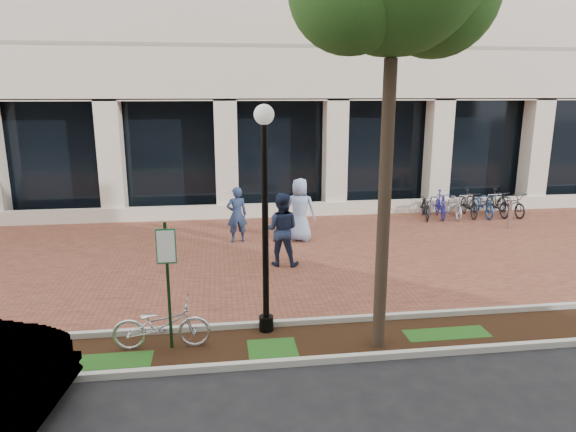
{
  "coord_description": "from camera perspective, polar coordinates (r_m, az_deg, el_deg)",
  "views": [
    {
      "loc": [
        -2.3,
        -13.68,
        4.46
      ],
      "look_at": [
        -0.54,
        -0.8,
        1.31
      ],
      "focal_mm": 32.0,
      "sensor_mm": 36.0,
      "label": 1
    }
  ],
  "objects": [
    {
      "name": "parking_sign",
      "position": [
        9.11,
        -13.26,
        -5.8
      ],
      "size": [
        0.34,
        0.07,
        2.33
      ],
      "rotation": [
        0.0,
        0.0,
        -0.04
      ],
      "color": "#133619",
      "rests_on": "ground"
    },
    {
      "name": "lamppost",
      "position": [
        9.29,
        -2.57,
        0.84
      ],
      "size": [
        0.36,
        0.36,
        4.26
      ],
      "color": "black",
      "rests_on": "ground"
    },
    {
      "name": "bike_rack_cluster",
      "position": [
        19.87,
        19.48,
        1.23
      ],
      "size": [
        4.15,
        1.79,
        0.99
      ],
      "rotation": [
        0.0,
        0.0,
        -0.16
      ],
      "color": "black",
      "rests_on": "ground"
    },
    {
      "name": "curb_street_side",
      "position": [
        9.15,
        8.05,
        -15.28
      ],
      "size": [
        40.0,
        0.12,
        0.12
      ],
      "primitive_type": "cube",
      "color": "#B6B7AD",
      "rests_on": "ground"
    },
    {
      "name": "curb_plaza_side",
      "position": [
        10.44,
        5.79,
        -11.39
      ],
      "size": [
        40.0,
        0.12,
        0.12
      ],
      "primitive_type": "cube",
      "color": "#B6B7AD",
      "rests_on": "ground"
    },
    {
      "name": "ground",
      "position": [
        14.58,
        1.66,
        -4.2
      ],
      "size": [
        120.0,
        120.0,
        0.0
      ],
      "primitive_type": "plane",
      "color": "black",
      "rests_on": "ground"
    },
    {
      "name": "brick_plaza",
      "position": [
        14.57,
        1.66,
        -4.19
      ],
      "size": [
        40.0,
        9.0,
        0.01
      ],
      "primitive_type": "cube",
      "color": "brown",
      "rests_on": "ground"
    },
    {
      "name": "planting_strip",
      "position": [
        9.81,
        6.83,
        -13.5
      ],
      "size": [
        40.0,
        1.5,
        0.01
      ],
      "primitive_type": "cube",
      "color": "black",
      "rests_on": "ground"
    },
    {
      "name": "pedestrian_left",
      "position": [
        15.57,
        -5.71,
        0.15
      ],
      "size": [
        0.67,
        0.49,
        1.71
      ],
      "primitive_type": "imported",
      "rotation": [
        0.0,
        0.0,
        3.28
      ],
      "color": "navy",
      "rests_on": "ground"
    },
    {
      "name": "pedestrian_right",
      "position": [
        15.58,
        1.32,
        0.68
      ],
      "size": [
        1.09,
        0.86,
        1.95
      ],
      "primitive_type": "imported",
      "rotation": [
        0.0,
        0.0,
        2.85
      ],
      "color": "#7F93BE",
      "rests_on": "ground"
    },
    {
      "name": "pedestrian_mid",
      "position": [
        13.38,
        -0.78,
        -1.51
      ],
      "size": [
        1.1,
        0.95,
        1.94
      ],
      "primitive_type": "imported",
      "rotation": [
        0.0,
        0.0,
        2.88
      ],
      "color": "#1C2846",
      "rests_on": "ground"
    },
    {
      "name": "locked_bicycle",
      "position": [
        9.55,
        -13.85,
        -11.63
      ],
      "size": [
        1.73,
        0.63,
        0.9
      ],
      "primitive_type": "imported",
      "rotation": [
        0.0,
        0.0,
        1.55
      ],
      "color": "silver",
      "rests_on": "ground"
    },
    {
      "name": "bollard",
      "position": [
        18.66,
        23.44,
        0.31
      ],
      "size": [
        0.12,
        0.12,
        1.04
      ],
      "color": "#AFAFB4",
      "rests_on": "ground"
    }
  ]
}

